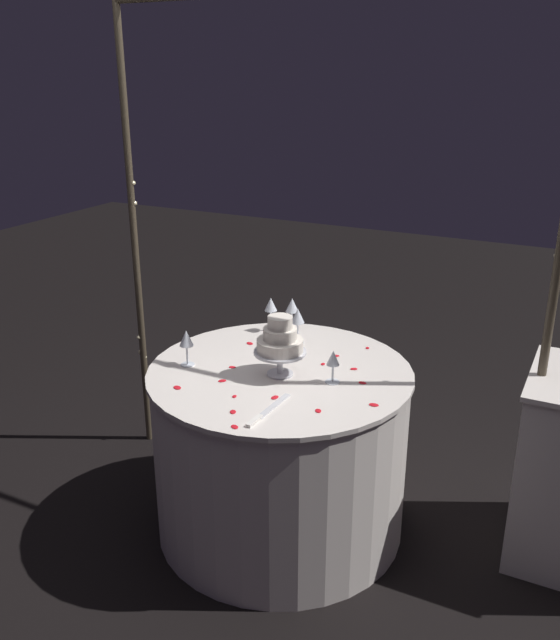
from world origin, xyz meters
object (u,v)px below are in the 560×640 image
wine_glass_0 (271,306)px  wine_glass_1 (292,307)px  main_table (280,449)px  cake_knife (266,412)px  wine_glass_4 (298,317)px  decorative_arch (316,192)px  wine_glass_2 (186,340)px  tiered_cake (280,341)px  wine_glass_3 (333,360)px

wine_glass_0 → wine_glass_1: wine_glass_0 is taller
main_table → cake_knife: 0.55m
wine_glass_4 → main_table: bearing=-78.6°
main_table → wine_glass_0: size_ratio=6.68×
decorative_arch → wine_glass_2: decorative_arch is taller
cake_knife → wine_glass_1: bearing=109.1°
main_table → wine_glass_4: (-0.06, 0.30, 0.52)m
tiered_cake → wine_glass_1: bearing=110.0°
wine_glass_2 → wine_glass_3: bearing=11.0°
tiered_cake → wine_glass_4: (-0.08, 0.35, -0.02)m
wine_glass_1 → wine_glass_3: bearing=-48.3°
wine_glass_1 → wine_glass_2: wine_glass_1 is taller
main_table → cake_knife: size_ratio=3.84×
main_table → wine_glass_3: bearing=-2.6°
main_table → wine_glass_4: bearing=101.4°
tiered_cake → wine_glass_2: tiered_cake is taller
decorative_arch → wine_glass_3: decorative_arch is taller
wine_glass_0 → wine_glass_2: bearing=-104.4°
main_table → wine_glass_2: wine_glass_2 is taller
tiered_cake → wine_glass_0: 0.51m
decorative_arch → wine_glass_4: bearing=-145.7°
main_table → tiered_cake: bearing=-63.4°
wine_glass_2 → cake_knife: (0.51, -0.23, -0.11)m
decorative_arch → wine_glass_4: (-0.06, -0.04, -0.57)m
wine_glass_3 → cake_knife: bearing=-109.0°
tiered_cake → cake_knife: 0.37m
main_table → wine_glass_4: wine_glass_4 is taller
wine_glass_3 → wine_glass_1: bearing=131.7°
wine_glass_2 → cake_knife: wine_glass_2 is taller
wine_glass_2 → wine_glass_3: (0.63, 0.12, -0.02)m
main_table → wine_glass_2: size_ratio=7.04×
tiered_cake → wine_glass_4: tiered_cake is taller
wine_glass_1 → wine_glass_2: bearing=-111.8°
wine_glass_0 → decorative_arch: bearing=-10.3°
main_table → wine_glass_2: 0.65m
wine_glass_2 → wine_glass_4: wine_glass_4 is taller
wine_glass_0 → wine_glass_1: size_ratio=1.02×
wine_glass_2 → wine_glass_3: 0.64m
main_table → wine_glass_2: bearing=-160.8°
main_table → tiered_cake: tiered_cake is taller
decorative_arch → cake_knife: decorative_arch is taller
cake_knife → decorative_arch: bearing=99.9°
tiered_cake → wine_glass_4: size_ratio=1.51×
tiered_cake → cake_knife: bearing=-72.2°
cake_knife → wine_glass_4: bearing=105.5°
wine_glass_3 → cake_knife: (-0.12, -0.35, -0.10)m
wine_glass_1 → wine_glass_0: bearing=-153.9°
tiered_cake → wine_glass_3: size_ratio=1.84×
wine_glass_3 → main_table: bearing=177.4°
main_table → cake_knife: cake_knife is taller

